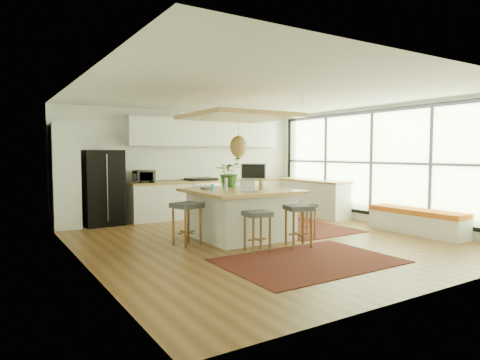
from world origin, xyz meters
TOP-DOWN VIEW (x-y plane):
  - floor at (0.00, 0.00)m, footprint 7.00×7.00m
  - ceiling at (0.00, 0.00)m, footprint 7.00×7.00m
  - wall_back at (0.00, 3.50)m, footprint 6.50×0.00m
  - wall_front at (0.00, -3.50)m, footprint 6.50×0.00m
  - wall_left at (-3.25, 0.00)m, footprint 0.00×7.00m
  - wall_right at (3.25, 0.00)m, footprint 0.00×7.00m
  - window_wall at (3.22, 0.00)m, footprint 0.10×6.20m
  - pantry at (-2.95, 3.18)m, footprint 0.55×0.60m
  - back_counter_base at (0.55, 3.18)m, footprint 4.20×0.60m
  - back_counter_top at (0.55, 3.18)m, footprint 4.24×0.64m
  - backsplash at (0.55, 3.48)m, footprint 4.20×0.02m
  - upper_cabinets at (0.55, 3.32)m, footprint 4.20×0.34m
  - range at (0.30, 3.18)m, footprint 0.76×0.62m
  - right_counter_base at (2.93, 2.00)m, footprint 0.60×2.50m
  - right_counter_top at (2.93, 2.00)m, footprint 0.64×2.54m
  - window_bench at (2.95, -1.20)m, footprint 0.52×2.00m
  - ceiling_panel at (-0.30, 0.40)m, footprint 1.86×1.86m
  - rug_near at (-0.33, -1.67)m, footprint 2.60×1.80m
  - rug_right at (1.38, 0.71)m, footprint 1.80×2.60m
  - fridge at (-2.17, 3.17)m, footprint 0.88×0.70m
  - island at (-0.28, 0.36)m, footprint 1.85×1.85m
  - stool_near_left at (-0.66, -0.77)m, footprint 0.44×0.44m
  - stool_near_right at (0.15, -0.85)m, footprint 0.53×0.53m
  - stool_right_front at (0.84, -0.20)m, footprint 0.45×0.45m
  - stool_right_back at (0.84, 0.70)m, footprint 0.55×0.55m
  - stool_left_side at (-1.44, 0.28)m, footprint 0.54×0.54m
  - laptop at (-0.42, -0.17)m, footprint 0.35×0.36m
  - monitor at (0.29, 0.76)m, footprint 0.53×0.48m
  - microwave at (-1.19, 3.19)m, footprint 0.60×0.47m
  - island_plant at (-0.19, 0.95)m, footprint 0.78×0.80m
  - island_bowl at (-0.84, 0.75)m, footprint 0.25×0.25m
  - island_bottle_0 at (-0.83, 0.46)m, footprint 0.07×0.07m
  - island_bottle_1 at (-0.68, 0.21)m, footprint 0.07×0.07m
  - island_bottle_2 at (-0.03, 0.06)m, footprint 0.07×0.07m
  - island_bottle_3 at (0.07, 0.41)m, footprint 0.07×0.07m
  - island_bottle_4 at (-0.48, 0.61)m, footprint 0.07×0.07m

SIDE VIEW (x-z plane):
  - floor at x=0.00m, z-range 0.00..0.00m
  - rug_near at x=-0.33m, z-range 0.00..0.01m
  - rug_right at x=1.38m, z-range 0.00..0.01m
  - window_bench at x=2.95m, z-range 0.00..0.50m
  - stool_near_left at x=-0.66m, z-range 0.02..0.69m
  - stool_near_right at x=0.15m, z-range -0.01..0.72m
  - stool_right_front at x=0.84m, z-range 0.03..0.68m
  - stool_right_back at x=0.84m, z-range -0.03..0.74m
  - stool_left_side at x=-1.44m, z-range -0.02..0.73m
  - back_counter_base at x=0.55m, z-range 0.00..0.88m
  - right_counter_base at x=2.93m, z-range 0.00..0.88m
  - island at x=-0.28m, z-range 0.00..0.93m
  - range at x=0.30m, z-range 0.00..1.00m
  - back_counter_top at x=0.55m, z-range 0.88..0.93m
  - right_counter_top at x=2.93m, z-range 0.88..0.93m
  - fridge at x=-2.17m, z-range 0.08..1.77m
  - island_bowl at x=-0.84m, z-range 0.93..0.99m
  - island_bottle_0 at x=-0.83m, z-range 0.93..1.12m
  - island_bottle_1 at x=-0.68m, z-range 0.93..1.12m
  - island_bottle_2 at x=-0.03m, z-range 0.93..1.12m
  - island_bottle_3 at x=0.07m, z-range 0.93..1.12m
  - island_bottle_4 at x=-0.48m, z-range 0.93..1.12m
  - laptop at x=-0.42m, z-range 0.94..1.16m
  - microwave at x=-1.19m, z-range 0.93..1.28m
  - pantry at x=-2.95m, z-range 0.00..2.25m
  - island_plant at x=-0.19m, z-range 0.93..1.41m
  - monitor at x=0.29m, z-range 0.94..1.44m
  - wall_back at x=0.00m, z-range -1.90..4.60m
  - wall_front at x=0.00m, z-range -1.90..4.60m
  - wall_left at x=-3.25m, z-range -2.15..4.85m
  - wall_right at x=3.25m, z-range -2.15..4.85m
  - backsplash at x=0.55m, z-range 0.95..1.75m
  - window_wall at x=3.22m, z-range 0.10..2.70m
  - ceiling_panel at x=-0.30m, z-range 1.65..2.45m
  - upper_cabinets at x=0.55m, z-range 1.80..2.50m
  - ceiling at x=0.00m, z-range 2.70..2.70m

